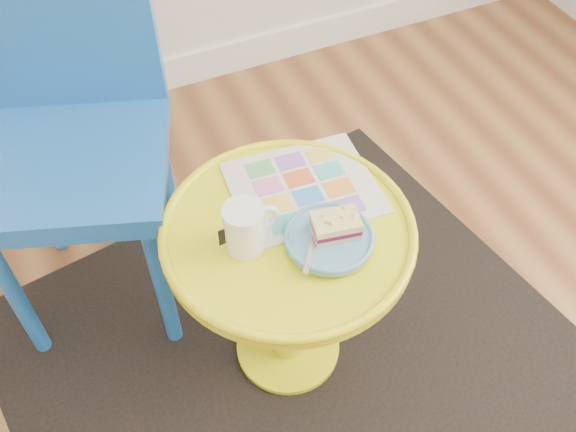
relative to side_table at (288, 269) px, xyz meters
name	(u,v)px	position (x,y,z in m)	size (l,w,h in m)	color
rug	(288,348)	(0.00, 0.00, -0.34)	(1.30, 1.10, 0.01)	black
side_table	(288,269)	(0.00, 0.00, 0.00)	(0.50, 0.50, 0.48)	yellow
chair	(68,119)	(-0.32, 0.43, 0.19)	(0.52, 0.52, 0.93)	#1B5DB1
newspaper	(304,188)	(0.07, 0.09, 0.14)	(0.29, 0.25, 0.01)	silver
mug	(245,226)	(-0.09, 0.00, 0.19)	(0.11, 0.08, 0.10)	white
plate	(329,239)	(0.06, -0.07, 0.15)	(0.17, 0.17, 0.02)	#5796B8
cake_slice	(336,225)	(0.07, -0.06, 0.18)	(0.10, 0.07, 0.04)	#D3BC8C
fork	(313,241)	(0.02, -0.06, 0.16)	(0.10, 0.12, 0.00)	silver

